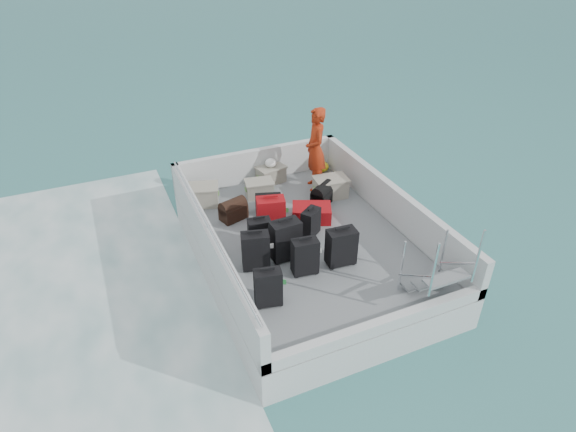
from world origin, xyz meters
name	(u,v)px	position (x,y,z in m)	size (l,w,h in m)	color
ground	(305,266)	(0.00, 0.00, 0.00)	(160.00, 160.00, 0.00)	#185255
wake_foam	(19,345)	(-4.80, 0.00, 0.00)	(10.00, 10.00, 0.00)	white
ferry_hull	(305,253)	(0.00, 0.00, 0.30)	(3.60, 5.00, 0.60)	silver
deck	(306,239)	(0.00, 0.00, 0.61)	(3.30, 4.70, 0.02)	slate
deck_fittings	(333,226)	(0.35, -0.32, 0.99)	(3.60, 5.00, 0.90)	silver
suitcase_0	(268,288)	(-1.23, -1.31, 0.93)	(0.40, 0.22, 0.62)	black
suitcase_1	(256,251)	(-1.10, -0.43, 0.95)	(0.44, 0.25, 0.66)	black
suitcase_2	(260,234)	(-0.84, 0.07, 0.90)	(0.38, 0.23, 0.56)	black
suitcase_3	(305,257)	(-0.43, -0.86, 0.94)	(0.41, 0.24, 0.63)	black
suitcase_4	(285,240)	(-0.56, -0.38, 0.98)	(0.48, 0.29, 0.71)	black
suitcase_5	(271,215)	(-0.48, 0.45, 0.96)	(0.49, 0.30, 0.68)	#A00C14
suitcase_6	(341,247)	(0.21, -0.88, 0.94)	(0.47, 0.28, 0.65)	black
suitcase_7	(311,223)	(0.11, 0.05, 0.88)	(0.37, 0.21, 0.53)	black
suitcase_8	(312,213)	(0.36, 0.52, 0.76)	(0.47, 0.72, 0.28)	#A00C14
duffel_0	(233,211)	(-0.97, 1.13, 0.78)	(0.49, 0.30, 0.32)	black
duffel_1	(268,205)	(-0.29, 1.08, 0.78)	(0.49, 0.30, 0.32)	black
duffel_2	(323,195)	(0.83, 0.99, 0.78)	(0.50, 0.30, 0.32)	black
crate_0	(202,196)	(-1.37, 1.88, 0.81)	(0.62, 0.43, 0.38)	gray
crate_1	(259,189)	(-0.23, 1.72, 0.78)	(0.52, 0.36, 0.32)	gray
crate_2	(271,175)	(0.22, 2.20, 0.79)	(0.55, 0.38, 0.33)	gray
crate_3	(331,188)	(1.10, 1.15, 0.81)	(0.63, 0.43, 0.38)	gray
yellow_bag	(322,167)	(1.45, 2.20, 0.73)	(0.28, 0.26, 0.22)	yellow
white_bag	(271,164)	(0.22, 2.20, 1.04)	(0.24, 0.24, 0.18)	white
passenger	(315,149)	(0.96, 1.62, 1.49)	(0.64, 0.41, 1.73)	red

